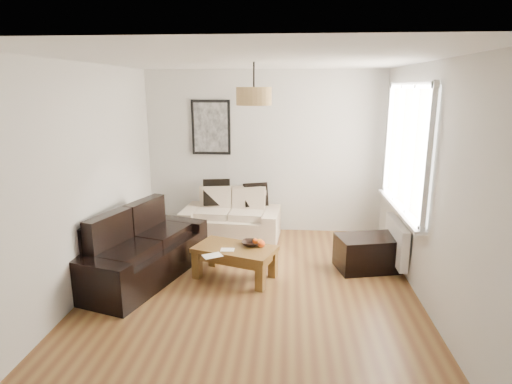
# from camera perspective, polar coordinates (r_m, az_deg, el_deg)

# --- Properties ---
(floor) EXTENTS (4.50, 4.50, 0.00)m
(floor) POSITION_cam_1_polar(r_m,az_deg,el_deg) (5.16, -0.54, -13.02)
(floor) COLOR brown
(floor) RESTS_ON ground
(ceiling) EXTENTS (3.80, 4.50, 0.00)m
(ceiling) POSITION_cam_1_polar(r_m,az_deg,el_deg) (4.61, -0.62, 17.17)
(ceiling) COLOR white
(ceiling) RESTS_ON floor
(wall_back) EXTENTS (3.80, 0.04, 2.60)m
(wall_back) POSITION_cam_1_polar(r_m,az_deg,el_deg) (6.92, 1.08, 5.28)
(wall_back) COLOR silver
(wall_back) RESTS_ON floor
(wall_front) EXTENTS (3.80, 0.04, 2.60)m
(wall_front) POSITION_cam_1_polar(r_m,az_deg,el_deg) (2.59, -5.06, -9.77)
(wall_front) COLOR silver
(wall_front) RESTS_ON floor
(wall_left) EXTENTS (0.04, 4.50, 2.60)m
(wall_left) POSITION_cam_1_polar(r_m,az_deg,el_deg) (5.24, -21.77, 1.48)
(wall_left) COLOR silver
(wall_left) RESTS_ON floor
(wall_right) EXTENTS (0.04, 4.50, 2.60)m
(wall_right) POSITION_cam_1_polar(r_m,az_deg,el_deg) (4.93, 22.00, 0.73)
(wall_right) COLOR silver
(wall_right) RESTS_ON floor
(window_bay) EXTENTS (0.14, 1.90, 1.60)m
(window_bay) POSITION_cam_1_polar(r_m,az_deg,el_deg) (5.62, 19.51, 5.58)
(window_bay) COLOR white
(window_bay) RESTS_ON wall_right
(radiator) EXTENTS (0.10, 0.90, 0.52)m
(radiator) POSITION_cam_1_polar(r_m,az_deg,el_deg) (5.90, 18.18, -6.20)
(radiator) COLOR white
(radiator) RESTS_ON wall_right
(poster) EXTENTS (0.62, 0.04, 0.87)m
(poster) POSITION_cam_1_polar(r_m,az_deg,el_deg) (6.95, -6.01, 8.56)
(poster) COLOR black
(poster) RESTS_ON wall_back
(pendant_shade) EXTENTS (0.40, 0.40, 0.20)m
(pendant_shade) POSITION_cam_1_polar(r_m,az_deg,el_deg) (4.90, -0.28, 12.65)
(pendant_shade) COLOR tan
(pendant_shade) RESTS_ON ceiling
(loveseat_cream) EXTENTS (1.54, 0.91, 0.74)m
(loveseat_cream) POSITION_cam_1_polar(r_m,az_deg,el_deg) (6.72, -3.34, -3.14)
(loveseat_cream) COLOR beige
(loveseat_cream) RESTS_ON floor
(sofa_leather) EXTENTS (1.41, 2.05, 0.81)m
(sofa_leather) POSITION_cam_1_polar(r_m,az_deg,el_deg) (5.56, -15.24, -6.97)
(sofa_leather) COLOR black
(sofa_leather) RESTS_ON floor
(coffee_table) EXTENTS (1.10, 0.83, 0.40)m
(coffee_table) POSITION_cam_1_polar(r_m,az_deg,el_deg) (5.42, -2.80, -9.33)
(coffee_table) COLOR brown
(coffee_table) RESTS_ON floor
(ottoman) EXTENTS (0.87, 0.67, 0.44)m
(ottoman) POSITION_cam_1_polar(r_m,az_deg,el_deg) (5.82, 14.62, -7.87)
(ottoman) COLOR black
(ottoman) RESTS_ON floor
(cushion_left) EXTENTS (0.44, 0.20, 0.42)m
(cushion_left) POSITION_cam_1_polar(r_m,az_deg,el_deg) (6.85, -5.26, -0.05)
(cushion_left) COLOR black
(cushion_left) RESTS_ON loveseat_cream
(cushion_right) EXTENTS (0.39, 0.24, 0.37)m
(cushion_right) POSITION_cam_1_polar(r_m,az_deg,el_deg) (6.77, -0.04, -0.36)
(cushion_right) COLOR black
(cushion_right) RESTS_ON loveseat_cream
(fruit_bowl) EXTENTS (0.23, 0.23, 0.06)m
(fruit_bowl) POSITION_cam_1_polar(r_m,az_deg,el_deg) (5.38, -0.67, -6.85)
(fruit_bowl) COLOR black
(fruit_bowl) RESTS_ON coffee_table
(orange_a) EXTENTS (0.09, 0.09, 0.08)m
(orange_a) POSITION_cam_1_polar(r_m,az_deg,el_deg) (5.39, 0.52, -6.69)
(orange_a) COLOR orange
(orange_a) RESTS_ON fruit_bowl
(orange_b) EXTENTS (0.12, 0.12, 0.09)m
(orange_b) POSITION_cam_1_polar(r_m,az_deg,el_deg) (5.34, 0.70, -6.90)
(orange_b) COLOR #E94F13
(orange_b) RESTS_ON fruit_bowl
(orange_c) EXTENTS (0.07, 0.07, 0.07)m
(orange_c) POSITION_cam_1_polar(r_m,az_deg,el_deg) (5.42, -0.10, -6.56)
(orange_c) COLOR #E75713
(orange_c) RESTS_ON fruit_bowl
(papers) EXTENTS (0.27, 0.25, 0.01)m
(papers) POSITION_cam_1_polar(r_m,az_deg,el_deg) (5.10, -5.83, -8.43)
(papers) COLOR white
(papers) RESTS_ON coffee_table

